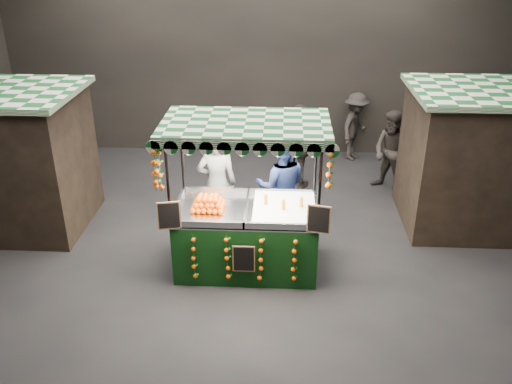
{
  "coord_description": "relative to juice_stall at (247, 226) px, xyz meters",
  "views": [
    {
      "loc": [
        0.67,
        -7.87,
        5.07
      ],
      "look_at": [
        0.25,
        0.07,
        1.21
      ],
      "focal_mm": 38.05,
      "sensor_mm": 36.0,
      "label": 1
    }
  ],
  "objects": [
    {
      "name": "shopper_1",
      "position": [
        2.83,
        3.12,
        0.1
      ],
      "size": [
        1.08,
        1.07,
        1.76
      ],
      "rotation": [
        0.0,
        0.0,
        -0.75
      ],
      "color": "#2D2824",
      "rests_on": "ground"
    },
    {
      "name": "ground",
      "position": [
        -0.13,
        0.31,
        -0.78
      ],
      "size": [
        12.0,
        12.0,
        0.0
      ],
      "primitive_type": "plane",
      "color": "black",
      "rests_on": "ground"
    },
    {
      "name": "vendor_grey",
      "position": [
        -0.62,
        1.18,
        0.18
      ],
      "size": [
        0.76,
        0.55,
        1.93
      ],
      "rotation": [
        0.0,
        0.0,
        3.27
      ],
      "color": "gray",
      "rests_on": "ground"
    },
    {
      "name": "shopper_4",
      "position": [
        -4.63,
        4.32,
        0.11
      ],
      "size": [
        0.98,
        0.75,
        1.8
      ],
      "rotation": [
        0.0,
        0.0,
        3.36
      ],
      "color": "#282420",
      "rests_on": "ground"
    },
    {
      "name": "market_hall",
      "position": [
        -0.13,
        0.31,
        2.6
      ],
      "size": [
        12.1,
        10.1,
        5.05
      ],
      "color": "black",
      "rests_on": "ground"
    },
    {
      "name": "shopper_0",
      "position": [
        -3.83,
        2.57,
        0.07
      ],
      "size": [
        0.71,
        0.56,
        1.72
      ],
      "rotation": [
        0.0,
        0.0,
        0.27
      ],
      "color": "black",
      "rests_on": "ground"
    },
    {
      "name": "neighbour_stall_right",
      "position": [
        4.27,
        1.81,
        0.52
      ],
      "size": [
        3.0,
        2.2,
        2.6
      ],
      "color": "black",
      "rests_on": "ground"
    },
    {
      "name": "vendor_blue",
      "position": [
        0.53,
        1.18,
        0.17
      ],
      "size": [
        0.94,
        0.75,
        1.9
      ],
      "rotation": [
        0.0,
        0.0,
        3.17
      ],
      "color": "navy",
      "rests_on": "ground"
    },
    {
      "name": "neighbour_stall_left",
      "position": [
        -4.53,
        1.31,
        0.52
      ],
      "size": [
        3.0,
        2.2,
        2.6
      ],
      "color": "black",
      "rests_on": "ground"
    },
    {
      "name": "shopper_3",
      "position": [
        2.27,
        4.91,
        0.04
      ],
      "size": [
        1.06,
        1.22,
        1.64
      ],
      "rotation": [
        0.0,
        0.0,
        1.05
      ],
      "color": "#2A2422",
      "rests_on": "ground"
    },
    {
      "name": "shopper_5",
      "position": [
        3.58,
        4.15,
        0.13
      ],
      "size": [
        1.32,
        1.75,
        1.84
      ],
      "rotation": [
        0.0,
        0.0,
        2.09
      ],
      "color": "#292521",
      "rests_on": "ground"
    },
    {
      "name": "juice_stall",
      "position": [
        0.0,
        0.0,
        0.0
      ],
      "size": [
        2.61,
        1.53,
        2.53
      ],
      "color": "black",
      "rests_on": "ground"
    },
    {
      "name": "shopper_2",
      "position": [
        0.88,
        3.21,
        0.14
      ],
      "size": [
        1.16,
        0.94,
        1.85
      ],
      "rotation": [
        0.0,
        0.0,
        2.6
      ],
      "color": "#2D2824",
      "rests_on": "ground"
    }
  ]
}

